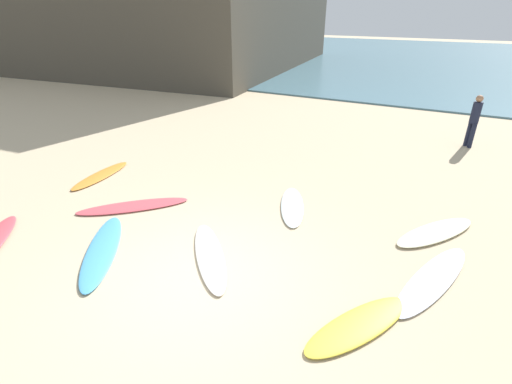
{
  "coord_description": "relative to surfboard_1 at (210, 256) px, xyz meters",
  "views": [
    {
      "loc": [
        3.19,
        -4.03,
        4.18
      ],
      "look_at": [
        -0.42,
        2.84,
        0.3
      ],
      "focal_mm": 26.06,
      "sensor_mm": 36.0,
      "label": 1
    }
  ],
  "objects": [
    {
      "name": "surfboard_7",
      "position": [
        -4.73,
        1.68,
        -0.0
      ],
      "size": [
        0.73,
        2.12,
        0.07
      ],
      "primitive_type": "ellipsoid",
      "rotation": [
        0.0,
        0.0,
        0.11
      ],
      "color": "orange",
      "rests_on": "ground_plane"
    },
    {
      "name": "beachgoer_near",
      "position": [
        4.16,
        9.1,
        0.91
      ],
      "size": [
        0.39,
        0.39,
        1.7
      ],
      "rotation": [
        0.0,
        0.0,
        2.19
      ],
      "color": "#191E33",
      "rests_on": "ground_plane"
    },
    {
      "name": "surfboard_8",
      "position": [
        -2.66,
        0.77,
        -0.0
      ],
      "size": [
        2.19,
        2.12,
        0.06
      ],
      "primitive_type": "ellipsoid",
      "rotation": [
        0.0,
        0.0,
        -0.81
      ],
      "color": "#D64F59",
      "rests_on": "ground_plane"
    },
    {
      "name": "coastal_headland",
      "position": [
        -21.36,
        20.58,
        4.45
      ],
      "size": [
        29.69,
        23.25,
        8.96
      ],
      "primitive_type": "cube",
      "rotation": [
        0.0,
        0.0,
        0.1
      ],
      "color": "#474238",
      "rests_on": "ground_plane"
    },
    {
      "name": "surfboard_6",
      "position": [
        3.65,
        2.81,
        0.01
      ],
      "size": [
        1.68,
        2.08,
        0.09
      ],
      "primitive_type": "ellipsoid",
      "rotation": [
        0.0,
        0.0,
        2.54
      ],
      "color": "#F1EBBF",
      "rests_on": "ground_plane"
    },
    {
      "name": "surfboard_1",
      "position": [
        0.0,
        0.0,
        0.0
      ],
      "size": [
        1.87,
        2.0,
        0.07
      ],
      "primitive_type": "ellipsoid",
      "rotation": [
        0.0,
        0.0,
        0.73
      ],
      "color": "silver",
      "rests_on": "ground_plane"
    },
    {
      "name": "surfboard_5",
      "position": [
        -1.91,
        -0.81,
        0.01
      ],
      "size": [
        1.91,
        2.32,
        0.08
      ],
      "primitive_type": "ellipsoid",
      "rotation": [
        0.0,
        0.0,
        3.77
      ],
      "color": "#4AA2DD",
      "rests_on": "ground_plane"
    },
    {
      "name": "ocean_water",
      "position": [
        0.19,
        33.65,
        0.01
      ],
      "size": [
        120.0,
        40.0,
        0.08
      ],
      "primitive_type": "cube",
      "color": "slate",
      "rests_on": "ground_plane"
    },
    {
      "name": "surfboard_2",
      "position": [
        2.87,
        -0.4,
        0.0
      ],
      "size": [
        1.49,
        2.01,
        0.07
      ],
      "primitive_type": "ellipsoid",
      "rotation": [
        0.0,
        0.0,
        -0.52
      ],
      "color": "yellow",
      "rests_on": "ground_plane"
    },
    {
      "name": "surfboard_3",
      "position": [
        0.61,
        2.49,
        -0.0
      ],
      "size": [
        1.25,
        1.98,
        0.07
      ],
      "primitive_type": "ellipsoid",
      "rotation": [
        0.0,
        0.0,
        0.41
      ],
      "color": "white",
      "rests_on": "ground_plane"
    },
    {
      "name": "surfboard_4",
      "position": [
        3.74,
        1.21,
        -0.0
      ],
      "size": [
        1.31,
        2.56,
        0.06
      ],
      "primitive_type": "ellipsoid",
      "rotation": [
        0.0,
        0.0,
        2.82
      ],
      "color": "white",
      "rests_on": "ground_plane"
    },
    {
      "name": "ground_plane",
      "position": [
        0.19,
        -0.56,
        -0.03
      ],
      "size": [
        120.0,
        120.0,
        0.0
      ],
      "primitive_type": "plane",
      "color": "#C6B28E"
    }
  ]
}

